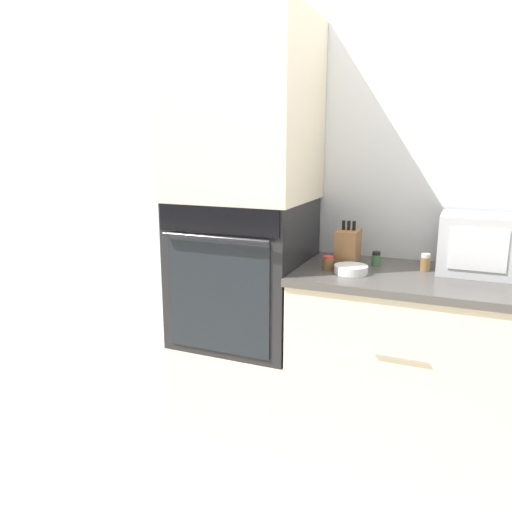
{
  "coord_description": "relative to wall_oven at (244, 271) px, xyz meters",
  "views": [
    {
      "loc": [
        0.72,
        -2.01,
        1.49
      ],
      "look_at": [
        -0.23,
        0.21,
        0.94
      ],
      "focal_mm": 35.0,
      "sensor_mm": 36.0,
      "label": 1
    }
  ],
  "objects": [
    {
      "name": "ground_plane",
      "position": [
        0.33,
        -0.3,
        -0.83
      ],
      "size": [
        12.0,
        12.0,
        0.0
      ],
      "primitive_type": "plane",
      "color": "beige"
    },
    {
      "name": "wall_back",
      "position": [
        0.33,
        0.33,
        0.42
      ],
      "size": [
        8.0,
        0.05,
        2.5
      ],
      "color": "silver",
      "rests_on": "ground_plane"
    },
    {
      "name": "oven_cabinet_base",
      "position": [
        -0.0,
        0.0,
        -0.6
      ],
      "size": [
        0.66,
        0.6,
        0.46
      ],
      "color": "beige",
      "rests_on": "ground_plane"
    },
    {
      "name": "wall_oven",
      "position": [
        0.0,
        0.0,
        0.0
      ],
      "size": [
        0.64,
        0.64,
        0.75
      ],
      "color": "black",
      "rests_on": "oven_cabinet_base"
    },
    {
      "name": "oven_cabinet_upper",
      "position": [
        -0.0,
        0.0,
        0.81
      ],
      "size": [
        0.66,
        0.6,
        0.88
      ],
      "color": "beige",
      "rests_on": "wall_oven"
    },
    {
      "name": "counter_unit",
      "position": [
        0.85,
        0.0,
        -0.38
      ],
      "size": [
        1.05,
        0.63,
        0.9
      ],
      "color": "beige",
      "rests_on": "ground_plane"
    },
    {
      "name": "microwave",
      "position": [
        1.13,
        0.14,
        0.2
      ],
      "size": [
        0.38,
        0.28,
        0.27
      ],
      "color": "#B2B5BA",
      "rests_on": "counter_unit"
    },
    {
      "name": "knife_block",
      "position": [
        0.53,
        0.07,
        0.16
      ],
      "size": [
        0.1,
        0.16,
        0.22
      ],
      "color": "olive",
      "rests_on": "counter_unit"
    },
    {
      "name": "bowl",
      "position": [
        0.58,
        -0.09,
        0.09
      ],
      "size": [
        0.15,
        0.15,
        0.04
      ],
      "color": "white",
      "rests_on": "counter_unit"
    },
    {
      "name": "condiment_jar_near",
      "position": [
        0.47,
        -0.06,
        0.1
      ],
      "size": [
        0.05,
        0.05,
        0.07
      ],
      "color": "brown",
      "rests_on": "counter_unit"
    },
    {
      "name": "condiment_jar_mid",
      "position": [
        0.89,
        0.09,
        0.11
      ],
      "size": [
        0.05,
        0.05,
        0.08
      ],
      "color": "brown",
      "rests_on": "counter_unit"
    },
    {
      "name": "condiment_jar_far",
      "position": [
        0.66,
        0.1,
        0.1
      ],
      "size": [
        0.04,
        0.04,
        0.07
      ],
      "color": "#427047",
      "rests_on": "counter_unit"
    }
  ]
}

